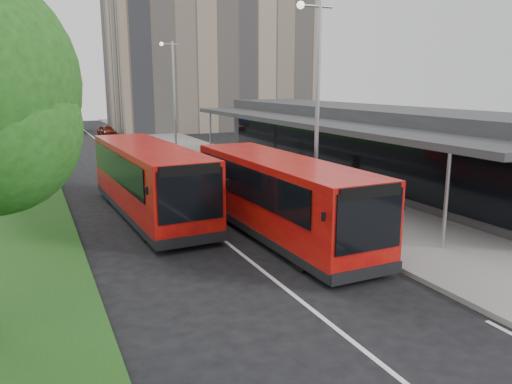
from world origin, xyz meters
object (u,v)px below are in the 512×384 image
bollard (201,153)px  lamp_post_far (173,90)px  bus_second (149,180)px  litter_bin (250,171)px  car_near (107,131)px  tree_far (1,77)px  car_far (75,125)px  lamp_post_near (316,98)px  bus_main (280,197)px

bollard → lamp_post_far: bearing=96.1°
bus_second → lamp_post_far: bearing=68.9°
litter_bin → car_near: car_near is taller
lamp_post_far → bus_second: (-5.66, -16.74, -3.26)m
car_near → tree_far: bearing=-125.4°
bus_second → car_far: (0.47, 38.60, -0.78)m
lamp_post_near → lamp_post_far: (0.00, 20.00, 0.00)m
tree_far → lamp_post_far: tree_far is taller
bus_main → car_near: bus_main is taller
bollard → car_near: size_ratio=0.31×
lamp_post_near → litter_bin: lamp_post_near is taller
tree_far → lamp_post_far: 11.21m
car_far → lamp_post_far: bearing=-71.7°
tree_far → bus_main: 22.74m
litter_bin → bus_main: bearing=-107.8°
litter_bin → tree_far: bearing=137.4°
lamp_post_far → litter_bin: size_ratio=8.81×
lamp_post_near → litter_bin: bearing=84.0°
tree_far → car_near: 19.05m
lamp_post_far → litter_bin: (0.84, -11.97, -4.11)m
lamp_post_near → car_near: lamp_post_near is taller
bus_main → bus_second: size_ratio=0.96×
litter_bin → bollard: (-0.34, 7.29, 0.05)m
lamp_post_near → car_far: lamp_post_near is taller
tree_far → bus_main: bearing=-66.4°
bus_second → car_far: bus_second is taller
car_far → lamp_post_near: bearing=-78.0°
bus_main → car_far: (-3.01, 43.29, -0.73)m
tree_far → bus_second: tree_far is taller
lamp_post_far → car_far: bearing=103.4°
bus_second → car_near: 32.27m
lamp_post_near → bus_main: lamp_post_near is taller
lamp_post_far → bus_main: bearing=-95.8°
bus_second → car_near: bearing=82.3°
bus_second → car_far: bearing=86.9°
bus_main → lamp_post_near: bearing=31.9°
tree_far → lamp_post_near: bearing=-59.7°
bus_main → litter_bin: size_ratio=10.77×
lamp_post_far → bus_main: 21.80m
bus_main → car_near: 36.82m
tree_far → bus_second: 17.22m
lamp_post_near → car_far: bearing=97.1°
lamp_post_near → bus_second: 7.30m
car_near → car_far: size_ratio=0.79×
bus_main → litter_bin: bearing=71.0°
litter_bin → car_far: bearing=100.1°
lamp_post_near → bus_second: (-5.66, 3.26, -3.26)m
bus_main → litter_bin: 9.97m
tree_far → lamp_post_far: size_ratio=1.09×
car_near → bus_second: bearing=-103.4°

